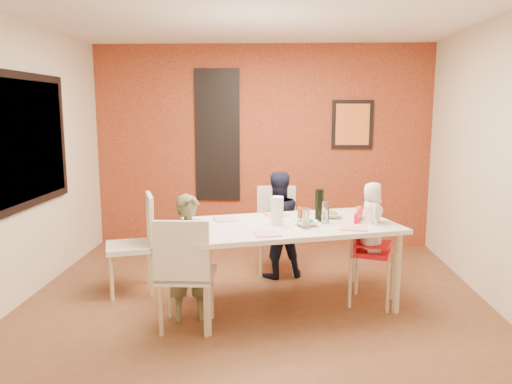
{
  "coord_description": "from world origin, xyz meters",
  "views": [
    {
      "loc": [
        0.2,
        -4.5,
        1.85
      ],
      "look_at": [
        0.0,
        0.3,
        1.05
      ],
      "focal_mm": 35.0,
      "sensor_mm": 36.0,
      "label": 1
    }
  ],
  "objects_px": {
    "chair_near": "(185,269)",
    "chair_far": "(277,224)",
    "child_near": "(190,258)",
    "chair_left": "(139,238)",
    "dining_table": "(291,231)",
    "paper_towel_roll": "(277,211)",
    "high_chair": "(368,249)",
    "child_far": "(277,225)",
    "wine_bottle": "(319,205)",
    "toddler": "(372,217)"
  },
  "relations": [
    {
      "from": "chair_near",
      "to": "chair_far",
      "type": "xyz_separation_m",
      "value": [
        0.76,
        1.68,
        -0.01
      ]
    },
    {
      "from": "chair_far",
      "to": "child_near",
      "type": "relative_size",
      "value": 0.86
    },
    {
      "from": "chair_left",
      "to": "chair_near",
      "type": "bearing_deg",
      "value": 16.04
    },
    {
      "from": "dining_table",
      "to": "paper_towel_roll",
      "type": "bearing_deg",
      "value": -150.51
    },
    {
      "from": "dining_table",
      "to": "chair_near",
      "type": "xyz_separation_m",
      "value": [
        -0.89,
        -0.62,
        -0.18
      ]
    },
    {
      "from": "chair_left",
      "to": "paper_towel_roll",
      "type": "relative_size",
      "value": 3.82
    },
    {
      "from": "chair_near",
      "to": "child_near",
      "type": "relative_size",
      "value": 0.87
    },
    {
      "from": "high_chair",
      "to": "child_far",
      "type": "relative_size",
      "value": 0.76
    },
    {
      "from": "chair_far",
      "to": "paper_towel_roll",
      "type": "bearing_deg",
      "value": -92.03
    },
    {
      "from": "chair_far",
      "to": "paper_towel_roll",
      "type": "relative_size",
      "value": 3.68
    },
    {
      "from": "dining_table",
      "to": "high_chair",
      "type": "bearing_deg",
      "value": 5.62
    },
    {
      "from": "high_chair",
      "to": "child_near",
      "type": "xyz_separation_m",
      "value": [
        -1.63,
        -0.45,
        0.03
      ]
    },
    {
      "from": "chair_left",
      "to": "high_chair",
      "type": "distance_m",
      "value": 2.28
    },
    {
      "from": "chair_near",
      "to": "child_near",
      "type": "height_order",
      "value": "child_near"
    },
    {
      "from": "high_chair",
      "to": "child_near",
      "type": "bearing_deg",
      "value": 124.22
    },
    {
      "from": "dining_table",
      "to": "chair_left",
      "type": "bearing_deg",
      "value": 169.02
    },
    {
      "from": "chair_near",
      "to": "paper_towel_roll",
      "type": "height_order",
      "value": "paper_towel_roll"
    },
    {
      "from": "child_far",
      "to": "wine_bottle",
      "type": "xyz_separation_m",
      "value": [
        0.4,
        -0.7,
        0.36
      ]
    },
    {
      "from": "chair_left",
      "to": "child_near",
      "type": "xyz_separation_m",
      "value": [
        0.64,
        -0.67,
        0.0
      ]
    },
    {
      "from": "chair_far",
      "to": "child_near",
      "type": "xyz_separation_m",
      "value": [
        -0.76,
        -1.43,
        0.02
      ]
    },
    {
      "from": "child_far",
      "to": "toddler",
      "type": "bearing_deg",
      "value": 121.11
    },
    {
      "from": "chair_near",
      "to": "chair_left",
      "type": "height_order",
      "value": "chair_left"
    },
    {
      "from": "high_chair",
      "to": "child_far",
      "type": "bearing_deg",
      "value": 68.56
    },
    {
      "from": "chair_near",
      "to": "chair_left",
      "type": "distance_m",
      "value": 1.12
    },
    {
      "from": "chair_near",
      "to": "child_near",
      "type": "distance_m",
      "value": 0.25
    },
    {
      "from": "chair_near",
      "to": "wine_bottle",
      "type": "height_order",
      "value": "wine_bottle"
    },
    {
      "from": "chair_near",
      "to": "chair_left",
      "type": "relative_size",
      "value": 0.98
    },
    {
      "from": "chair_near",
      "to": "toddler",
      "type": "height_order",
      "value": "toddler"
    },
    {
      "from": "chair_left",
      "to": "child_far",
      "type": "xyz_separation_m",
      "value": [
        1.4,
        0.52,
        0.03
      ]
    },
    {
      "from": "chair_near",
      "to": "paper_towel_roll",
      "type": "relative_size",
      "value": 3.73
    },
    {
      "from": "toddler",
      "to": "wine_bottle",
      "type": "xyz_separation_m",
      "value": [
        -0.49,
        0.05,
        0.1
      ]
    },
    {
      "from": "chair_near",
      "to": "chair_left",
      "type": "bearing_deg",
      "value": -55.19
    },
    {
      "from": "wine_bottle",
      "to": "chair_left",
      "type": "bearing_deg",
      "value": 174.07
    },
    {
      "from": "chair_far",
      "to": "chair_left",
      "type": "relative_size",
      "value": 0.96
    },
    {
      "from": "high_chair",
      "to": "wine_bottle",
      "type": "distance_m",
      "value": 0.63
    },
    {
      "from": "toddler",
      "to": "paper_towel_roll",
      "type": "bearing_deg",
      "value": 97.34
    },
    {
      "from": "chair_left",
      "to": "child_far",
      "type": "relative_size",
      "value": 0.85
    },
    {
      "from": "child_near",
      "to": "child_far",
      "type": "distance_m",
      "value": 1.41
    },
    {
      "from": "child_near",
      "to": "chair_far",
      "type": "bearing_deg",
      "value": 49.52
    },
    {
      "from": "dining_table",
      "to": "chair_left",
      "type": "height_order",
      "value": "chair_left"
    },
    {
      "from": "dining_table",
      "to": "child_near",
      "type": "bearing_deg",
      "value": -157.21
    },
    {
      "from": "chair_left",
      "to": "wine_bottle",
      "type": "relative_size",
      "value": 3.25
    },
    {
      "from": "high_chair",
      "to": "dining_table",
      "type": "bearing_deg",
      "value": 114.51
    },
    {
      "from": "chair_left",
      "to": "child_near",
      "type": "distance_m",
      "value": 0.93
    },
    {
      "from": "chair_left",
      "to": "wine_bottle",
      "type": "distance_m",
      "value": 1.85
    },
    {
      "from": "child_far",
      "to": "high_chair",
      "type": "bearing_deg",
      "value": 121.0
    },
    {
      "from": "wine_bottle",
      "to": "paper_towel_roll",
      "type": "distance_m",
      "value": 0.44
    },
    {
      "from": "chair_far",
      "to": "wine_bottle",
      "type": "relative_size",
      "value": 3.13
    },
    {
      "from": "child_near",
      "to": "wine_bottle",
      "type": "height_order",
      "value": "child_near"
    },
    {
      "from": "dining_table",
      "to": "high_chair",
      "type": "xyz_separation_m",
      "value": [
        0.74,
        0.07,
        -0.19
      ]
    }
  ]
}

